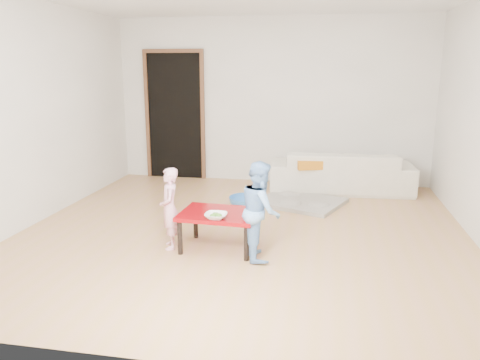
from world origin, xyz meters
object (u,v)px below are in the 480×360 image
(sofa, at_px, (341,171))
(red_table, at_px, (219,230))
(basin, at_px, (246,202))
(bowl, at_px, (216,216))
(child_blue, at_px, (260,210))
(child_pink, at_px, (170,208))

(sofa, height_order, red_table, sofa)
(red_table, bearing_deg, basin, 89.43)
(sofa, xyz_separation_m, basin, (-1.25, -1.11, -0.23))
(bowl, relative_size, child_blue, 0.23)
(sofa, height_order, child_pink, child_pink)
(sofa, bearing_deg, red_table, 60.86)
(child_blue, relative_size, basin, 2.14)
(bowl, relative_size, child_pink, 0.26)
(red_table, xyz_separation_m, bowl, (0.02, -0.20, 0.22))
(sofa, height_order, child_blue, child_blue)
(sofa, xyz_separation_m, red_table, (-1.27, -2.60, -0.11))
(child_pink, bearing_deg, child_blue, 64.46)
(red_table, xyz_separation_m, child_blue, (0.44, -0.15, 0.29))
(sofa, xyz_separation_m, bowl, (-1.25, -2.81, 0.11))
(sofa, relative_size, child_pink, 2.47)
(sofa, distance_m, child_pink, 3.21)
(child_pink, bearing_deg, red_table, 76.96)
(child_blue, bearing_deg, basin, -1.92)
(sofa, relative_size, red_table, 2.68)
(child_blue, bearing_deg, red_table, 55.00)
(bowl, relative_size, basin, 0.48)
(child_blue, height_order, basin, child_blue)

